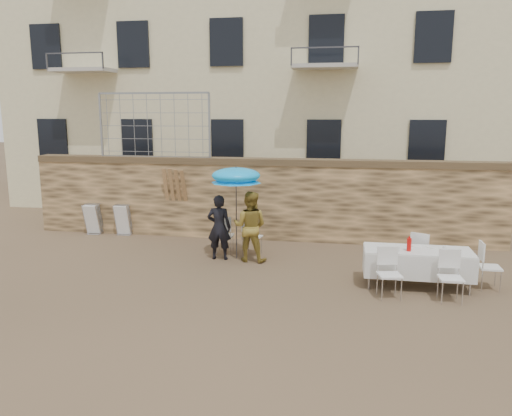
% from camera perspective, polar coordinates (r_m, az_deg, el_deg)
% --- Properties ---
extents(ground, '(80.00, 80.00, 0.00)m').
position_cam_1_polar(ground, '(9.40, -4.85, -10.86)').
color(ground, brown).
rests_on(ground, ground).
extents(stone_wall, '(13.00, 0.50, 2.20)m').
position_cam_1_polar(stone_wall, '(13.82, 0.41, 0.99)').
color(stone_wall, olive).
rests_on(stone_wall, ground).
extents(apartment_building, '(20.00, 8.00, 15.00)m').
position_cam_1_polar(apartment_building, '(20.94, 3.93, 21.94)').
color(apartment_building, beige).
rests_on(apartment_building, ground).
extents(chain_link_fence, '(3.20, 0.06, 1.80)m').
position_cam_1_polar(chain_link_fence, '(14.43, -11.55, 9.18)').
color(chain_link_fence, gray).
rests_on(chain_link_fence, stone_wall).
extents(man_suit, '(0.59, 0.40, 1.57)m').
position_cam_1_polar(man_suit, '(11.91, -4.24, -2.21)').
color(man_suit, black).
rests_on(man_suit, ground).
extents(woman_dress, '(0.86, 0.70, 1.67)m').
position_cam_1_polar(woman_dress, '(11.73, -0.69, -2.12)').
color(woman_dress, gold).
rests_on(woman_dress, ground).
extents(umbrella, '(1.19, 1.19, 2.07)m').
position_cam_1_polar(umbrella, '(11.70, -2.30, 3.42)').
color(umbrella, '#3F3F44').
rests_on(umbrella, ground).
extents(couple_chair_left, '(0.50, 0.50, 0.96)m').
position_cam_1_polar(couple_chair_left, '(12.50, -3.60, -3.01)').
color(couple_chair_left, white).
rests_on(couple_chair_left, ground).
extents(couple_chair_right, '(0.58, 0.58, 0.96)m').
position_cam_1_polar(couple_chair_right, '(12.35, -0.43, -3.15)').
color(couple_chair_right, white).
rests_on(couple_chair_right, ground).
extents(banquet_table, '(2.10, 0.85, 0.78)m').
position_cam_1_polar(banquet_table, '(10.53, 18.03, -4.76)').
color(banquet_table, silver).
rests_on(banquet_table, ground).
extents(soda_bottle, '(0.09, 0.09, 0.26)m').
position_cam_1_polar(soda_bottle, '(10.32, 17.09, -4.03)').
color(soda_bottle, red).
rests_on(soda_bottle, banquet_table).
extents(table_chair_front_left, '(0.57, 0.57, 0.96)m').
position_cam_1_polar(table_chair_front_left, '(9.82, 15.03, -7.26)').
color(table_chair_front_left, white).
rests_on(table_chair_front_left, ground).
extents(table_chair_front_right, '(0.51, 0.51, 0.96)m').
position_cam_1_polar(table_chair_front_right, '(9.98, 21.38, -7.35)').
color(table_chair_front_right, white).
rests_on(table_chair_front_right, ground).
extents(table_chair_back, '(0.65, 0.65, 0.96)m').
position_cam_1_polar(table_chair_back, '(11.39, 18.42, -4.93)').
color(table_chair_back, white).
rests_on(table_chair_back, ground).
extents(table_chair_side, '(0.48, 0.48, 0.96)m').
position_cam_1_polar(table_chair_side, '(10.98, 25.17, -6.01)').
color(table_chair_side, white).
rests_on(table_chair_side, ground).
extents(chair_stack_left, '(0.46, 0.40, 0.92)m').
position_cam_1_polar(chair_stack_left, '(15.22, -17.88, -1.08)').
color(chair_stack_left, white).
rests_on(chair_stack_left, ground).
extents(chair_stack_right, '(0.46, 0.32, 0.92)m').
position_cam_1_polar(chair_stack_right, '(14.82, -14.80, -1.22)').
color(chair_stack_right, white).
rests_on(chair_stack_right, ground).
extents(wood_planks, '(0.70, 0.20, 2.00)m').
position_cam_1_polar(wood_planks, '(14.19, -8.91, 0.70)').
color(wood_planks, '#A37749').
rests_on(wood_planks, ground).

